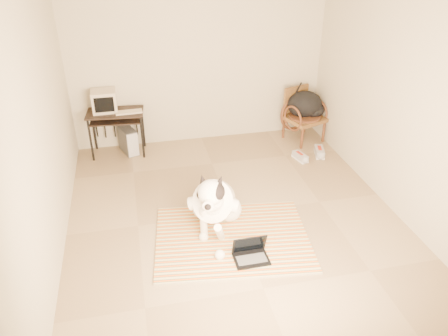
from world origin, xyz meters
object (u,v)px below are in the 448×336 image
object	(u,v)px
computer_desk	(116,118)
backpack	(306,105)
rattan_chair	(303,115)
dog	(215,203)
pc_tower	(128,140)
laptop	(251,253)
crt_monitor	(104,101)

from	to	relation	value
computer_desk	backpack	distance (m)	3.04
rattan_chair	backpack	xyz separation A→B (m)	(0.05, 0.01, 0.16)
dog	pc_tower	size ratio (longest dim) A/B	2.69
laptop	backpack	distance (m)	3.26
crt_monitor	rattan_chair	xyz separation A→B (m)	(3.12, -0.19, -0.43)
pc_tower	rattan_chair	size ratio (longest dim) A/B	0.54
rattan_chair	backpack	size ratio (longest dim) A/B	1.40
dog	computer_desk	size ratio (longest dim) A/B	1.42
crt_monitor	laptop	bearing A→B (deg)	-63.19
computer_desk	backpack	xyz separation A→B (m)	(3.03, -0.10, -0.01)
dog	computer_desk	xyz separation A→B (m)	(-1.08, 2.22, 0.24)
computer_desk	pc_tower	world-z (taller)	computer_desk
computer_desk	backpack	world-z (taller)	backpack
computer_desk	crt_monitor	size ratio (longest dim) A/B	2.43
computer_desk	backpack	size ratio (longest dim) A/B	1.43
laptop	computer_desk	world-z (taller)	computer_desk
dog	rattan_chair	distance (m)	2.84
laptop	computer_desk	xyz separation A→B (m)	(-1.34, 2.84, 0.52)
computer_desk	pc_tower	bearing A→B (deg)	8.43
dog	rattan_chair	size ratio (longest dim) A/B	1.46
dog	computer_desk	distance (m)	2.48
laptop	pc_tower	bearing A→B (deg)	112.66
dog	backpack	bearing A→B (deg)	47.25
laptop	crt_monitor	distance (m)	3.36
dog	rattan_chair	bearing A→B (deg)	47.87
computer_desk	crt_monitor	xyz separation A→B (m)	(-0.14, 0.08, 0.26)
laptop	rattan_chair	world-z (taller)	rattan_chair
backpack	rattan_chair	bearing A→B (deg)	-169.34
pc_tower	computer_desk	bearing A→B (deg)	-171.57
laptop	rattan_chair	size ratio (longest dim) A/B	0.44
pc_tower	backpack	world-z (taller)	backpack
laptop	computer_desk	bearing A→B (deg)	115.24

